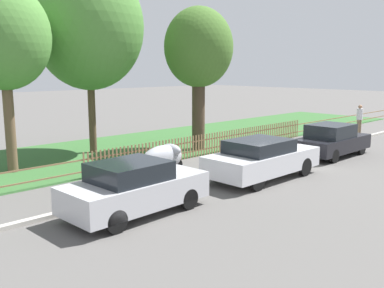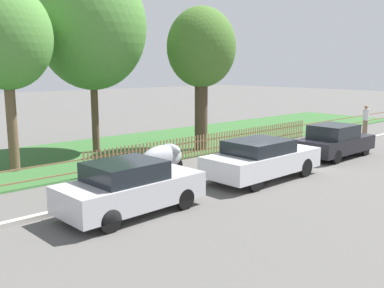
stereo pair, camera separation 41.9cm
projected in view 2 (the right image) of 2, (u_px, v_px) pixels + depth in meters
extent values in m
plane|color=#565451|center=(271.00, 164.00, 17.58)|extent=(120.00, 120.00, 0.00)
cube|color=#B2ADA3|center=(269.00, 162.00, 17.64)|extent=(38.79, 0.20, 0.12)
cube|color=#33602D|center=(166.00, 143.00, 22.55)|extent=(38.79, 7.64, 0.01)
cube|color=olive|center=(218.00, 147.00, 19.75)|extent=(38.79, 0.03, 0.05)
cube|color=olive|center=(218.00, 138.00, 19.68)|extent=(38.79, 0.03, 0.05)
cube|color=olive|center=(84.00, 165.00, 15.15)|extent=(0.06, 0.03, 0.97)
cube|color=olive|center=(88.00, 164.00, 15.26)|extent=(0.06, 0.03, 0.97)
cube|color=olive|center=(93.00, 164.00, 15.38)|extent=(0.06, 0.03, 0.97)
cube|color=olive|center=(97.00, 163.00, 15.49)|extent=(0.06, 0.03, 0.97)
cube|color=olive|center=(101.00, 162.00, 15.61)|extent=(0.06, 0.03, 0.97)
cube|color=olive|center=(105.00, 162.00, 15.72)|extent=(0.06, 0.03, 0.97)
cube|color=olive|center=(109.00, 161.00, 15.84)|extent=(0.06, 0.03, 0.97)
cube|color=olive|center=(113.00, 160.00, 15.95)|extent=(0.06, 0.03, 0.97)
cube|color=olive|center=(117.00, 160.00, 16.07)|extent=(0.06, 0.03, 0.97)
cube|color=olive|center=(121.00, 159.00, 16.18)|extent=(0.06, 0.03, 0.97)
cube|color=olive|center=(125.00, 158.00, 16.30)|extent=(0.06, 0.03, 0.97)
cube|color=olive|center=(129.00, 158.00, 16.41)|extent=(0.06, 0.03, 0.97)
cube|color=olive|center=(133.00, 157.00, 16.53)|extent=(0.06, 0.03, 0.97)
cube|color=olive|center=(136.00, 156.00, 16.64)|extent=(0.06, 0.03, 0.97)
cube|color=olive|center=(140.00, 156.00, 16.76)|extent=(0.06, 0.03, 0.97)
cube|color=olive|center=(144.00, 155.00, 16.87)|extent=(0.06, 0.03, 0.97)
cube|color=olive|center=(147.00, 155.00, 16.99)|extent=(0.06, 0.03, 0.97)
cube|color=olive|center=(151.00, 154.00, 17.10)|extent=(0.06, 0.03, 0.97)
cube|color=olive|center=(154.00, 154.00, 17.22)|extent=(0.06, 0.03, 0.97)
cube|color=olive|center=(157.00, 153.00, 17.33)|extent=(0.06, 0.03, 0.97)
cube|color=olive|center=(161.00, 152.00, 17.45)|extent=(0.06, 0.03, 0.97)
cube|color=olive|center=(164.00, 152.00, 17.56)|extent=(0.06, 0.03, 0.97)
cube|color=olive|center=(167.00, 151.00, 17.68)|extent=(0.06, 0.03, 0.97)
cube|color=olive|center=(171.00, 151.00, 17.79)|extent=(0.06, 0.03, 0.97)
cube|color=olive|center=(174.00, 150.00, 17.91)|extent=(0.06, 0.03, 0.97)
cube|color=olive|center=(177.00, 150.00, 18.03)|extent=(0.06, 0.03, 0.97)
cube|color=olive|center=(180.00, 149.00, 18.14)|extent=(0.06, 0.03, 0.97)
cube|color=olive|center=(183.00, 149.00, 18.26)|extent=(0.06, 0.03, 0.97)
cube|color=olive|center=(186.00, 148.00, 18.37)|extent=(0.06, 0.03, 0.97)
cube|color=olive|center=(189.00, 148.00, 18.49)|extent=(0.06, 0.03, 0.97)
cube|color=olive|center=(192.00, 147.00, 18.60)|extent=(0.06, 0.03, 0.97)
cube|color=olive|center=(195.00, 147.00, 18.72)|extent=(0.06, 0.03, 0.97)
cube|color=olive|center=(198.00, 146.00, 18.83)|extent=(0.06, 0.03, 0.97)
cube|color=olive|center=(201.00, 146.00, 18.95)|extent=(0.06, 0.03, 0.97)
cube|color=olive|center=(203.00, 145.00, 19.06)|extent=(0.06, 0.03, 0.97)
cube|color=olive|center=(206.00, 145.00, 19.18)|extent=(0.06, 0.03, 0.97)
cube|color=olive|center=(209.00, 144.00, 19.29)|extent=(0.06, 0.03, 0.97)
cube|color=olive|center=(212.00, 144.00, 19.41)|extent=(0.06, 0.03, 0.97)
cube|color=olive|center=(214.00, 143.00, 19.52)|extent=(0.06, 0.03, 0.97)
cube|color=olive|center=(217.00, 143.00, 19.64)|extent=(0.06, 0.03, 0.97)
cube|color=olive|center=(220.00, 143.00, 19.75)|extent=(0.06, 0.03, 0.97)
cube|color=olive|center=(222.00, 142.00, 19.87)|extent=(0.06, 0.03, 0.97)
cube|color=olive|center=(225.00, 142.00, 19.98)|extent=(0.06, 0.03, 0.97)
cube|color=olive|center=(227.00, 141.00, 20.10)|extent=(0.06, 0.03, 0.97)
cube|color=olive|center=(230.00, 141.00, 20.21)|extent=(0.06, 0.03, 0.97)
cube|color=olive|center=(232.00, 140.00, 20.33)|extent=(0.06, 0.03, 0.97)
cube|color=olive|center=(235.00, 140.00, 20.44)|extent=(0.06, 0.03, 0.97)
cube|color=olive|center=(237.00, 140.00, 20.56)|extent=(0.06, 0.03, 0.97)
cube|color=olive|center=(239.00, 139.00, 20.67)|extent=(0.06, 0.03, 0.97)
cube|color=olive|center=(242.00, 139.00, 20.79)|extent=(0.06, 0.03, 0.97)
cube|color=olive|center=(244.00, 138.00, 20.90)|extent=(0.06, 0.03, 0.97)
cube|color=olive|center=(246.00, 138.00, 21.02)|extent=(0.06, 0.03, 0.97)
cube|color=olive|center=(249.00, 138.00, 21.13)|extent=(0.06, 0.03, 0.97)
cube|color=olive|center=(251.00, 137.00, 21.25)|extent=(0.06, 0.03, 0.97)
cube|color=olive|center=(253.00, 137.00, 21.36)|extent=(0.06, 0.03, 0.97)
cube|color=olive|center=(255.00, 137.00, 21.48)|extent=(0.06, 0.03, 0.97)
cube|color=olive|center=(258.00, 136.00, 21.60)|extent=(0.06, 0.03, 0.97)
cube|color=olive|center=(260.00, 136.00, 21.71)|extent=(0.06, 0.03, 0.97)
cube|color=olive|center=(262.00, 135.00, 21.83)|extent=(0.06, 0.03, 0.97)
cube|color=olive|center=(264.00, 135.00, 21.94)|extent=(0.06, 0.03, 0.97)
cube|color=olive|center=(266.00, 135.00, 22.06)|extent=(0.06, 0.03, 0.97)
cube|color=olive|center=(268.00, 134.00, 22.17)|extent=(0.06, 0.03, 0.97)
cube|color=olive|center=(270.00, 134.00, 22.29)|extent=(0.06, 0.03, 0.97)
cube|color=olive|center=(272.00, 134.00, 22.40)|extent=(0.06, 0.03, 0.97)
cube|color=olive|center=(274.00, 133.00, 22.52)|extent=(0.06, 0.03, 0.97)
cube|color=olive|center=(276.00, 133.00, 22.63)|extent=(0.06, 0.03, 0.97)
cube|color=olive|center=(278.00, 133.00, 22.75)|extent=(0.06, 0.03, 0.97)
cube|color=olive|center=(280.00, 132.00, 22.86)|extent=(0.06, 0.03, 0.97)
cube|color=olive|center=(282.00, 132.00, 22.98)|extent=(0.06, 0.03, 0.97)
cube|color=olive|center=(284.00, 132.00, 23.09)|extent=(0.06, 0.03, 0.97)
cube|color=olive|center=(286.00, 131.00, 23.21)|extent=(0.06, 0.03, 0.97)
cube|color=olive|center=(288.00, 131.00, 23.32)|extent=(0.06, 0.03, 0.97)
cube|color=olive|center=(290.00, 131.00, 23.44)|extent=(0.06, 0.03, 0.97)
cube|color=olive|center=(291.00, 131.00, 23.55)|extent=(0.06, 0.03, 0.97)
cube|color=olive|center=(293.00, 130.00, 23.67)|extent=(0.06, 0.03, 0.97)
cube|color=olive|center=(295.00, 130.00, 23.78)|extent=(0.06, 0.03, 0.97)
cube|color=olive|center=(297.00, 130.00, 23.90)|extent=(0.06, 0.03, 0.97)
cube|color=olive|center=(299.00, 129.00, 24.01)|extent=(0.06, 0.03, 0.97)
cube|color=olive|center=(300.00, 129.00, 24.13)|extent=(0.06, 0.03, 0.97)
cube|color=olive|center=(302.00, 129.00, 24.24)|extent=(0.06, 0.03, 0.97)
cube|color=#BCBCC1|center=(132.00, 191.00, 11.52)|extent=(4.04, 1.87, 0.71)
cube|color=black|center=(125.00, 171.00, 11.28)|extent=(1.96, 1.62, 0.49)
cylinder|color=black|center=(149.00, 188.00, 12.98)|extent=(0.59, 0.16, 0.59)
cylinder|color=black|center=(185.00, 199.00, 11.86)|extent=(0.59, 0.16, 0.59)
cylinder|color=black|center=(76.00, 206.00, 11.28)|extent=(0.59, 0.16, 0.59)
cylinder|color=black|center=(110.00, 221.00, 10.16)|extent=(0.59, 0.16, 0.59)
cube|color=silver|center=(262.00, 161.00, 15.08)|extent=(4.54, 1.88, 0.69)
cube|color=black|center=(259.00, 146.00, 14.83)|extent=(2.18, 1.69, 0.45)
cylinder|color=black|center=(267.00, 160.00, 16.69)|extent=(0.67, 0.14, 0.67)
cylinder|color=black|center=(306.00, 168.00, 15.44)|extent=(0.67, 0.14, 0.67)
cylinder|color=black|center=(217.00, 172.00, 14.83)|extent=(0.67, 0.14, 0.67)
cylinder|color=black|center=(256.00, 181.00, 13.57)|extent=(0.67, 0.14, 0.67)
cube|color=black|center=(335.00, 144.00, 18.87)|extent=(4.07, 1.72, 0.62)
cube|color=black|center=(334.00, 131.00, 18.63)|extent=(1.95, 1.55, 0.58)
cylinder|color=black|center=(333.00, 145.00, 20.33)|extent=(0.58, 0.14, 0.58)
cylinder|color=black|center=(365.00, 149.00, 19.18)|extent=(0.58, 0.14, 0.58)
cylinder|color=black|center=(303.00, 151.00, 18.65)|extent=(0.58, 0.14, 0.58)
cylinder|color=black|center=(337.00, 157.00, 17.50)|extent=(0.58, 0.14, 0.58)
cylinder|color=black|center=(176.00, 166.00, 15.89)|extent=(0.59, 0.13, 0.59)
cylinder|color=black|center=(147.00, 172.00, 14.91)|extent=(0.59, 0.13, 0.59)
ellipsoid|color=#9EA0A8|center=(162.00, 158.00, 15.33)|extent=(1.88, 0.84, 0.94)
ellipsoid|color=#9EA0A8|center=(171.00, 150.00, 15.59)|extent=(0.47, 0.95, 0.43)
cylinder|color=brown|center=(12.00, 120.00, 16.06)|extent=(0.38, 0.38, 3.94)
ellipsoid|color=#4C8438|center=(5.00, 37.00, 15.53)|extent=(3.36, 3.36, 3.87)
cylinder|color=brown|center=(95.00, 108.00, 19.72)|extent=(0.33, 0.33, 4.16)
ellipsoid|color=#4C8438|center=(91.00, 26.00, 19.08)|extent=(4.91, 4.91, 5.65)
cylinder|color=#473828|center=(201.00, 110.00, 20.43)|extent=(0.62, 0.62, 3.82)
ellipsoid|color=#426B28|center=(201.00, 47.00, 19.92)|extent=(3.24, 3.24, 3.72)
cylinder|color=#7F6B51|center=(366.00, 127.00, 25.39)|extent=(0.16, 0.16, 0.84)
cylinder|color=#7F6B51|center=(364.00, 127.00, 25.24)|extent=(0.16, 0.16, 0.84)
cylinder|color=silver|center=(366.00, 115.00, 25.18)|extent=(0.37, 0.37, 0.67)
sphere|color=#A37556|center=(366.00, 107.00, 25.10)|extent=(0.23, 0.23, 0.23)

